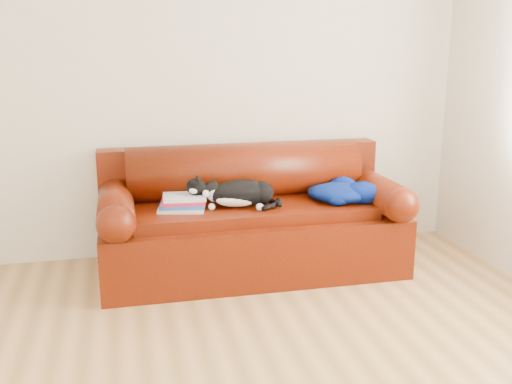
# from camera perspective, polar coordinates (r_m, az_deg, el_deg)

# --- Properties ---
(room_shell) EXTENTS (4.52, 4.02, 2.61)m
(room_shell) POSITION_cam_1_polar(r_m,az_deg,el_deg) (2.54, -1.55, 15.47)
(room_shell) COLOR beige
(room_shell) RESTS_ON ground
(sofa_base) EXTENTS (2.10, 0.90, 0.50)m
(sofa_base) POSITION_cam_1_polar(r_m,az_deg,el_deg) (4.29, -0.44, -4.40)
(sofa_base) COLOR #360602
(sofa_base) RESTS_ON ground
(sofa_back) EXTENTS (2.10, 1.01, 0.88)m
(sofa_back) POSITION_cam_1_polar(r_m,az_deg,el_deg) (4.43, -1.13, 0.31)
(sofa_back) COLOR #360602
(sofa_back) RESTS_ON ground
(book_stack) EXTENTS (0.35, 0.29, 0.10)m
(book_stack) POSITION_cam_1_polar(r_m,az_deg,el_deg) (4.06, -6.97, -1.00)
(book_stack) COLOR beige
(book_stack) RESTS_ON sofa_base
(cat) EXTENTS (0.62, 0.32, 0.23)m
(cat) POSITION_cam_1_polar(r_m,az_deg,el_deg) (4.10, -1.56, -0.18)
(cat) COLOR black
(cat) RESTS_ON sofa_base
(blanket) EXTENTS (0.51, 0.46, 0.15)m
(blanket) POSITION_cam_1_polar(r_m,az_deg,el_deg) (4.29, 8.22, 0.05)
(blanket) COLOR #020743
(blanket) RESTS_ON sofa_base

